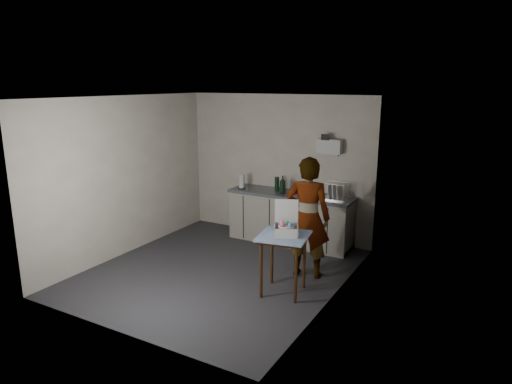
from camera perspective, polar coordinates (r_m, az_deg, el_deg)
The scene contains 15 objects.
ground at distance 7.06m, azimuth -4.68°, elevation -9.86°, with size 4.00×4.00×0.00m, color #252429.
wall_back at distance 8.34m, azimuth 2.77°, elevation 3.19°, with size 3.60×0.02×2.60m, color #BCB3A4.
wall_right at distance 5.87m, azimuth 9.76°, elevation -1.50°, with size 0.02×4.00×2.60m, color #BCB3A4.
wall_left at distance 7.78m, azimuth -15.90°, elevation 1.91°, with size 0.02×4.00×2.60m, color #BCB3A4.
ceiling at distance 6.48m, azimuth -5.13°, elevation 11.67°, with size 3.60×4.00×0.01m, color silver.
kitchen_counter at distance 8.13m, azimuth 4.32°, elevation -3.46°, with size 2.24×0.62×0.91m.
wall_shelf at distance 7.82m, azimuth 9.18°, elevation 5.64°, with size 0.42×0.18×0.37m.
side_table at distance 6.13m, azimuth 3.47°, elevation -6.32°, with size 0.74×0.74×0.83m.
standing_man at distance 6.66m, azimuth 6.49°, elevation -3.19°, with size 0.65×0.43×1.79m, color #B2A593.
soap_bottle at distance 7.96m, azimuth 3.33°, elevation 0.93°, with size 0.12×0.12×0.31m, color black.
soda_can at distance 7.95m, azimuth 5.03°, elevation 0.20°, with size 0.06×0.06×0.12m, color #B51227.
dark_bottle at distance 8.07m, azimuth 2.63°, elevation 0.97°, with size 0.08×0.08×0.26m, color black.
paper_towel at distance 8.31m, azimuth -1.79°, elevation 1.26°, with size 0.14×0.14×0.26m.
dish_rack at distance 7.69m, azimuth 9.85°, elevation -0.39°, with size 0.40×0.30×0.28m.
bakery_box at distance 6.09m, azimuth 3.78°, elevation -4.41°, with size 0.42×0.43×0.44m.
Camera 1 is at (3.64, -5.36, 2.82)m, focal length 32.00 mm.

